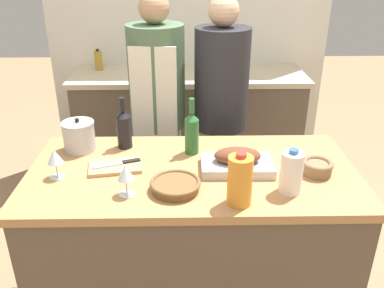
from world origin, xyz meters
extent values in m
cube|color=brown|center=(0.00, 0.00, 0.41)|extent=(1.53, 0.76, 0.83)
cube|color=#B27F4C|center=(0.00, 0.00, 0.85)|extent=(1.58, 0.78, 0.04)
cube|color=brown|center=(0.00, 1.47, 0.45)|extent=(1.81, 0.58, 0.89)
cube|color=beige|center=(0.00, 1.47, 0.91)|extent=(1.86, 0.60, 0.04)
cube|color=silver|center=(0.00, 1.82, 1.27)|extent=(2.36, 0.10, 2.55)
cube|color=#BCBCC1|center=(0.21, -0.01, 0.89)|extent=(0.34, 0.21, 0.04)
ellipsoid|color=brown|center=(0.21, -0.01, 0.94)|extent=(0.22, 0.13, 0.07)
cylinder|color=brown|center=(-0.08, -0.18, 0.89)|extent=(0.21, 0.21, 0.04)
torus|color=brown|center=(-0.08, -0.18, 0.91)|extent=(0.22, 0.22, 0.02)
cube|color=tan|center=(-0.37, 0.02, 0.88)|extent=(0.27, 0.20, 0.02)
cylinder|color=#B7B7BC|center=(-0.59, 0.23, 0.94)|extent=(0.16, 0.16, 0.14)
cylinder|color=#B7B7BC|center=(-0.59, 0.23, 1.02)|extent=(0.17, 0.17, 0.01)
sphere|color=black|center=(-0.59, 0.23, 1.04)|extent=(0.02, 0.02, 0.02)
cylinder|color=#846647|center=(0.58, -0.05, 0.90)|extent=(0.14, 0.14, 0.05)
torus|color=#846647|center=(0.58, -0.05, 0.92)|extent=(0.15, 0.15, 0.03)
cylinder|color=orange|center=(0.19, -0.29, 0.98)|extent=(0.10, 0.10, 0.21)
cylinder|color=red|center=(0.19, -0.29, 1.09)|extent=(0.04, 0.04, 0.02)
cylinder|color=white|center=(0.42, -0.21, 0.96)|extent=(0.10, 0.10, 0.19)
cylinder|color=#3360B2|center=(0.42, -0.21, 1.06)|extent=(0.04, 0.04, 0.02)
cylinder|color=black|center=(-0.36, 0.26, 0.95)|extent=(0.08, 0.08, 0.17)
cone|color=black|center=(-0.36, 0.26, 1.06)|extent=(0.08, 0.08, 0.03)
cylinder|color=black|center=(-0.36, 0.26, 1.11)|extent=(0.03, 0.03, 0.07)
cylinder|color=#28662D|center=(0.00, 0.18, 0.96)|extent=(0.07, 0.07, 0.18)
cone|color=#28662D|center=(0.00, 0.18, 1.07)|extent=(0.07, 0.07, 0.04)
cylinder|color=#28662D|center=(0.00, 0.18, 1.13)|extent=(0.03, 0.03, 0.08)
cylinder|color=silver|center=(-0.29, -0.22, 0.87)|extent=(0.07, 0.07, 0.00)
cylinder|color=silver|center=(-0.29, -0.22, 0.91)|extent=(0.01, 0.01, 0.07)
cone|color=silver|center=(-0.29, -0.22, 0.98)|extent=(0.07, 0.07, 0.07)
cylinder|color=silver|center=(-0.63, -0.06, 0.87)|extent=(0.07, 0.07, 0.00)
cylinder|color=silver|center=(-0.63, -0.06, 0.91)|extent=(0.01, 0.01, 0.07)
cone|color=silver|center=(-0.63, -0.06, 0.98)|extent=(0.07, 0.07, 0.07)
cube|color=#B7B7BC|center=(-0.41, 0.01, 0.89)|extent=(0.15, 0.08, 0.01)
cube|color=black|center=(-0.30, 0.05, 0.89)|extent=(0.09, 0.05, 0.01)
cylinder|color=#B28E2D|center=(-0.74, 1.59, 1.01)|extent=(0.06, 0.06, 0.15)
cylinder|color=black|center=(-0.74, 1.59, 1.10)|extent=(0.03, 0.03, 0.02)
cylinder|color=#234C28|center=(0.36, 1.37, 1.01)|extent=(0.06, 0.06, 0.15)
cylinder|color=black|center=(0.36, 1.37, 1.10)|extent=(0.03, 0.03, 0.02)
cube|color=beige|center=(-0.21, 0.80, 0.39)|extent=(0.30, 0.21, 0.78)
cylinder|color=#4C6B4C|center=(-0.21, 0.80, 1.10)|extent=(0.36, 0.36, 0.65)
sphere|color=tan|center=(-0.21, 0.80, 1.52)|extent=(0.19, 0.19, 0.19)
cube|color=silver|center=(-0.22, 0.63, 0.92)|extent=(0.28, 0.03, 0.82)
cube|color=beige|center=(0.20, 0.77, 0.38)|extent=(0.30, 0.23, 0.77)
cylinder|color=#28282D|center=(0.20, 0.77, 1.09)|extent=(0.34, 0.34, 0.64)
sphere|color=#DBAD89|center=(0.20, 0.77, 1.50)|extent=(0.19, 0.19, 0.19)
camera|label=1|loc=(-0.04, -1.71, 1.82)|focal=38.00mm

